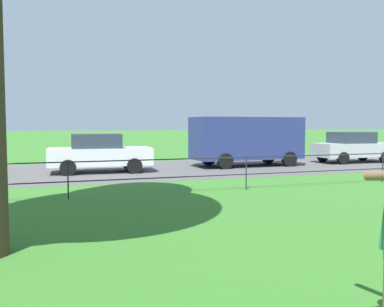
% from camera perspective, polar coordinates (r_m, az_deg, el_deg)
% --- Properties ---
extents(street_strip, '(80.00, 7.86, 0.01)m').
position_cam_1_polar(street_strip, '(17.72, -9.25, -2.25)').
color(street_strip, '#565454').
rests_on(street_strip, ground).
extents(park_fence, '(35.05, 0.04, 1.00)m').
position_cam_1_polar(park_fence, '(11.43, -3.92, -2.19)').
color(park_fence, '#232328').
rests_on(park_fence, ground).
extents(car_white_left, '(4.06, 1.94, 1.54)m').
position_cam_1_polar(car_white_left, '(17.04, -12.53, 0.08)').
color(car_white_left, silver).
rests_on(car_white_left, ground).
extents(panel_van_far_left, '(5.05, 2.20, 2.24)m').
position_cam_1_polar(panel_van_far_left, '(19.40, 7.48, 2.05)').
color(panel_van_far_left, navy).
rests_on(panel_van_far_left, ground).
extents(car_silver_right, '(4.04, 1.88, 1.54)m').
position_cam_1_polar(car_silver_right, '(22.60, 21.08, 0.83)').
color(car_silver_right, '#B7BABF').
rests_on(car_silver_right, ground).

